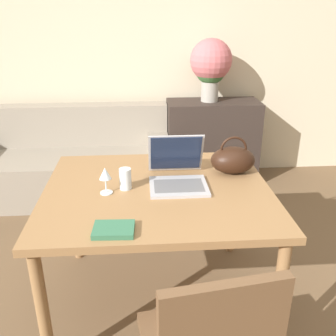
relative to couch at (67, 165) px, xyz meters
name	(u,v)px	position (x,y,z in m)	size (l,w,h in m)	color
wall_back	(149,45)	(0.82, 0.49, 1.06)	(10.00, 0.06, 2.70)	beige
dining_table	(158,202)	(0.80, -1.54, 0.40)	(1.25, 1.06, 0.77)	olive
couch	(67,165)	(0.00, 0.00, 0.00)	(1.96, 0.78, 0.82)	gray
sideboard	(212,142)	(1.44, 0.19, 0.13)	(0.91, 0.40, 0.84)	#332823
laptop	(177,170)	(0.92, -1.46, 0.55)	(0.32, 0.36, 0.26)	#ADADB2
drinking_glass	(125,179)	(0.63, -1.53, 0.54)	(0.07, 0.07, 0.12)	silver
wine_glass	(105,175)	(0.53, -1.58, 0.58)	(0.07, 0.07, 0.15)	silver
handbag	(233,160)	(1.26, -1.36, 0.56)	(0.27, 0.19, 0.23)	black
flower_vase	(211,64)	(1.40, 0.21, 0.91)	(0.40, 0.40, 0.59)	#9E998E
book	(114,230)	(0.59, -1.96, 0.49)	(0.19, 0.14, 0.02)	#336B4C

